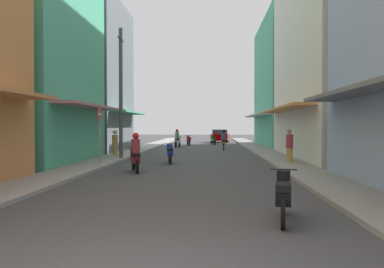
% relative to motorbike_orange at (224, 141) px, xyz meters
% --- Properties ---
extents(ground_plane, '(115.27, 115.27, 0.00)m').
position_rel_motorbike_orange_xyz_m(ground_plane, '(-1.84, -3.97, -0.70)').
color(ground_plane, '#424244').
extents(sidewalk_left, '(1.72, 60.39, 0.12)m').
position_rel_motorbike_orange_xyz_m(sidewalk_left, '(-6.41, -3.97, -0.64)').
color(sidewalk_left, '#9E9991').
rests_on(sidewalk_left, ground).
extents(sidewalk_right, '(1.72, 60.39, 0.12)m').
position_rel_motorbike_orange_xyz_m(sidewalk_right, '(2.74, -3.97, -0.64)').
color(sidewalk_right, gray).
rests_on(sidewalk_right, ground).
extents(building_left_mid, '(7.05, 8.49, 15.89)m').
position_rel_motorbike_orange_xyz_m(building_left_mid, '(-10.27, -11.49, 7.23)').
color(building_left_mid, '#4CB28C').
rests_on(building_left_mid, ground).
extents(building_left_far, '(7.05, 8.19, 10.61)m').
position_rel_motorbike_orange_xyz_m(building_left_far, '(-10.27, -2.60, 4.59)').
color(building_left_far, slate).
rests_on(building_left_far, ground).
extents(building_right_mid, '(7.05, 12.69, 17.82)m').
position_rel_motorbike_orange_xyz_m(building_right_mid, '(6.59, -7.74, 8.20)').
color(building_right_mid, silver).
rests_on(building_right_mid, ground).
extents(building_right_far, '(7.05, 13.07, 11.24)m').
position_rel_motorbike_orange_xyz_m(building_right_far, '(6.59, 5.68, 4.91)').
color(building_right_far, '#4CB28C').
rests_on(building_right_far, ground).
extents(motorbike_orange, '(0.55, 1.81, 1.58)m').
position_rel_motorbike_orange_xyz_m(motorbike_orange, '(0.00, 0.00, 0.00)').
color(motorbike_orange, black).
rests_on(motorbike_orange, ground).
extents(motorbike_maroon, '(0.74, 1.75, 1.58)m').
position_rel_motorbike_orange_xyz_m(motorbike_maroon, '(-3.94, -14.87, 0.00)').
color(motorbike_maroon, black).
rests_on(motorbike_maroon, ground).
extents(motorbike_black, '(0.60, 1.80, 0.96)m').
position_rel_motorbike_orange_xyz_m(motorbike_black, '(0.51, -22.79, -0.20)').
color(motorbike_black, black).
rests_on(motorbike_black, ground).
extents(motorbike_blue, '(0.57, 1.80, 0.96)m').
position_rel_motorbike_orange_xyz_m(motorbike_blue, '(-2.96, -11.12, -0.20)').
color(motorbike_blue, black).
rests_on(motorbike_blue, ground).
extents(motorbike_white, '(0.57, 1.80, 1.58)m').
position_rel_motorbike_orange_xyz_m(motorbike_white, '(-3.85, 3.31, 0.00)').
color(motorbike_white, black).
rests_on(motorbike_white, ground).
extents(motorbike_red, '(0.55, 1.81, 0.96)m').
position_rel_motorbike_orange_xyz_m(motorbike_red, '(-3.10, 6.77, -0.20)').
color(motorbike_red, black).
rests_on(motorbike_red, ground).
extents(motorbike_green, '(0.67, 1.77, 0.96)m').
position_rel_motorbike_orange_xyz_m(motorbike_green, '(-0.81, 8.67, -0.20)').
color(motorbike_green, black).
rests_on(motorbike_green, ground).
extents(parked_car, '(2.16, 4.25, 1.45)m').
position_rel_motorbike_orange_xyz_m(parked_car, '(0.04, 13.90, 0.04)').
color(parked_car, '#8C0000').
rests_on(parked_car, ground).
extents(pedestrian_crossing, '(0.44, 0.44, 1.64)m').
position_rel_motorbike_orange_xyz_m(pedestrian_crossing, '(-6.62, -7.34, 0.22)').
color(pedestrian_crossing, '#BF8C3F').
rests_on(pedestrian_crossing, ground).
extents(pedestrian_foreground, '(0.34, 0.34, 1.69)m').
position_rel_motorbike_orange_xyz_m(pedestrian_foreground, '(2.82, -11.38, 0.14)').
color(pedestrian_foreground, '#BF8C3F').
rests_on(pedestrian_foreground, ground).
extents(utility_pole, '(0.20, 1.20, 7.11)m').
position_rel_motorbike_orange_xyz_m(utility_pole, '(-5.80, -9.34, 2.93)').
color(utility_pole, '#4C4C4F').
rests_on(utility_pole, ground).
extents(street_sign_no_entry, '(0.07, 0.60, 2.65)m').
position_rel_motorbike_orange_xyz_m(street_sign_no_entry, '(-5.70, -13.75, 1.01)').
color(street_sign_no_entry, gray).
rests_on(street_sign_no_entry, ground).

